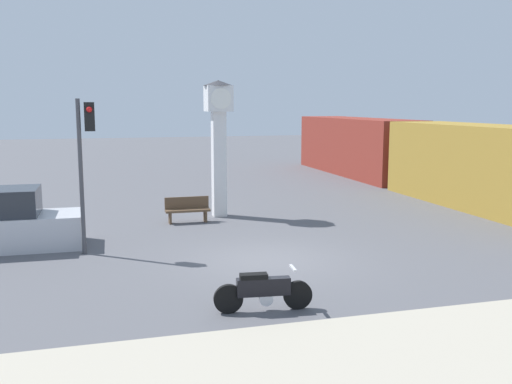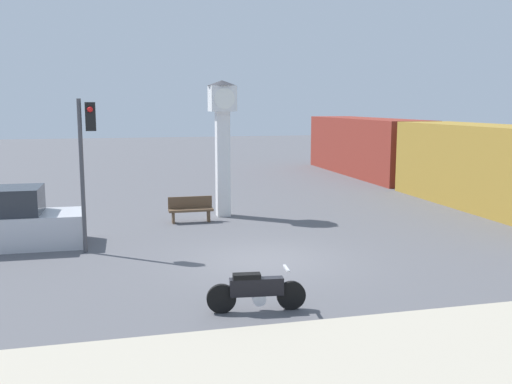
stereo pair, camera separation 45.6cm
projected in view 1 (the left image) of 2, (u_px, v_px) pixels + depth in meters
ground_plane at (267, 260)px, 15.69m from camera, size 120.00×120.00×0.00m
motorcycle at (263, 291)px, 11.74m from camera, size 2.06×0.46×0.91m
clock_tower at (219, 128)px, 21.35m from camera, size 1.14×1.14×5.12m
freight_train at (411, 155)px, 28.82m from camera, size 2.80×24.57×3.40m
traffic_light at (85, 148)px, 15.92m from camera, size 0.50×0.35×4.40m
bench at (187, 209)px, 20.60m from camera, size 1.60×0.44×0.92m
parked_car at (6, 224)px, 16.81m from camera, size 4.23×1.88×1.80m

